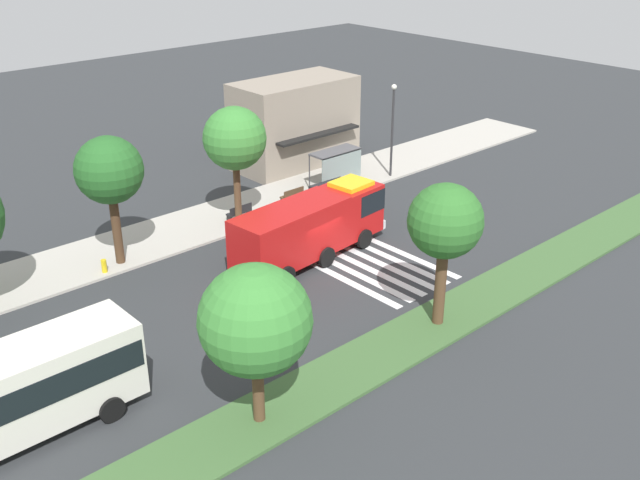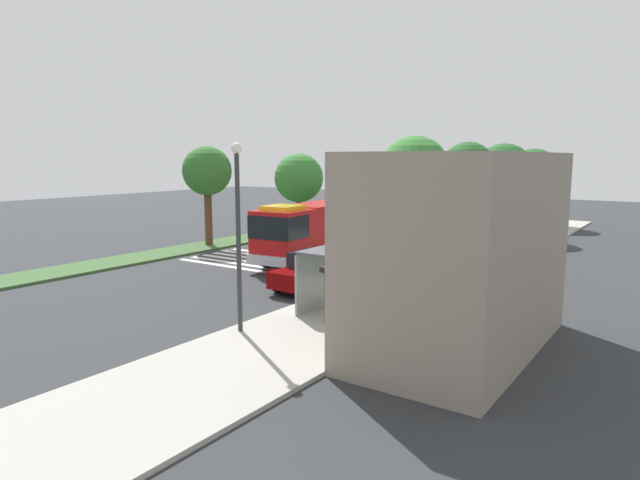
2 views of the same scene
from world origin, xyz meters
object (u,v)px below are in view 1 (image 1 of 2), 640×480
Objects in this scene: sidewalk_tree_east at (235,139)px; median_tree_far_west at (255,321)px; bench_west_of_shelter at (240,212)px; bus_stop_shelter at (338,162)px; bench_near_shelter at (292,195)px; street_lamp at (393,123)px; fire_truck at (314,224)px; parked_car_mid at (335,197)px; sidewalk_tree_center at (109,171)px; median_tree_west at (445,223)px; fire_hydrant at (104,266)px.

sidewalk_tree_east is 18.37m from median_tree_far_west.
bus_stop_shelter is at bearing -0.03° from bench_west_of_shelter.
bench_near_shelter is at bearing 46.63° from median_tree_far_west.
bench_west_of_shelter is 0.25× the size of street_lamp.
fire_truck is 6.79m from bench_west_of_shelter.
parked_car_mid is 14.40m from sidewalk_tree_center.
bus_stop_shelter reaches higher than bench_west_of_shelter.
parked_car_mid is at bearing -20.79° from sidewalk_tree_east.
parked_car_mid is 0.68× the size of sidewalk_tree_center.
fire_truck is at bearing -140.43° from bus_stop_shelter.
sidewalk_tree_center is (-13.56, 2.20, 4.34)m from parked_car_mid.
street_lamp is (12.40, -0.84, 3.32)m from bench_west_of_shelter.
fire_truck is 2.83× the size of bus_stop_shelter.
fire_hydrant is (-8.96, 14.72, -4.59)m from median_tree_west.
bus_stop_shelter is 2.19× the size of bench_near_shelter.
parked_car_mid is 7.61m from sidewalk_tree_east.
bench_west_of_shelter is at bearing 180.00° from bench_near_shelter.
sidewalk_tree_center reaches higher than fire_hydrant.
median_tree_west reaches higher than fire_hydrant.
fire_truck is 1.48× the size of median_tree_west.
bench_near_shelter is at bearing 73.82° from median_tree_west.
bench_west_of_shelter is (-0.12, 6.65, -1.37)m from fire_truck.
bus_stop_shelter is at bearing 1.54° from sidewalk_tree_center.
bus_stop_shelter reaches higher than bench_near_shelter.
median_tree_far_west is at bearing -140.20° from bus_stop_shelter.
fire_hydrant is (-14.73, 1.70, -0.41)m from parked_car_mid.
bench_near_shelter is 0.23× the size of sidewalk_tree_center.
sidewalk_tree_center is at bearing -178.46° from bus_stop_shelter.
bench_near_shelter is 13.53m from fire_hydrant.
bench_near_shelter is at bearing 174.15° from street_lamp.
bench_west_of_shelter is (-4.16, 0.00, 0.00)m from bench_near_shelter.
sidewalk_tree_east is at bearing -177.06° from bus_stop_shelter.
bus_stop_shelter is 0.51× the size of sidewalk_tree_center.
street_lamp is 19.60m from median_tree_west.
median_tree_far_west is 0.94× the size of median_tree_west.
bench_near_shelter is at bearing 4.00° from fire_hydrant.
parked_car_mid is 6.74× the size of fire_hydrant.
fire_truck is 10.86m from sidewalk_tree_center.
sidewalk_tree_east reaches higher than street_lamp.
bench_west_of_shelter is 4.77m from sidewalk_tree_east.
street_lamp reaches higher than bench_west_of_shelter.
sidewalk_tree_center is at bearing 180.00° from sidewalk_tree_east.
fire_truck reaches higher than bus_stop_shelter.
fire_truck is 9.55m from median_tree_west.
fire_hydrant is (-9.46, 5.71, -1.47)m from fire_truck.
fire_hydrant is at bearing -174.23° from bench_west_of_shelter.
median_tree_west is at bearing -62.92° from sidewalk_tree_center.
street_lamp is at bearing 0.26° from fire_hydrant.
fire_hydrant is (-13.50, -0.94, -0.10)m from bench_near_shelter.
parked_car_mid is (5.27, 4.01, -1.06)m from fire_truck.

